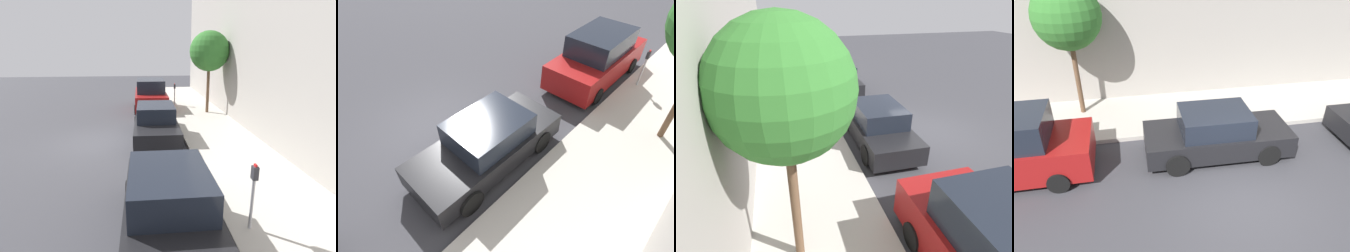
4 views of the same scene
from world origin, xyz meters
TOP-DOWN VIEW (x-y plane):
  - ground_plane at (0.00, 0.00)m, footprint 60.00×60.00m
  - sidewalk at (5.10, 0.00)m, footprint 3.19×32.00m
  - parked_sedan_second at (2.31, 0.19)m, footprint 1.92×4.53m
  - street_tree at (5.67, 4.52)m, footprint 2.29×2.29m

SIDE VIEW (x-z plane):
  - ground_plane at x=0.00m, z-range 0.00..0.00m
  - sidewalk at x=5.10m, z-range 0.00..0.15m
  - parked_sedan_second at x=2.31m, z-range -0.05..1.49m
  - street_tree at x=5.67m, z-range 1.36..6.11m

